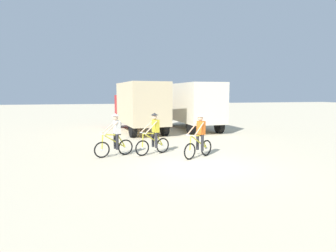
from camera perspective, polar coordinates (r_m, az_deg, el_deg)
ground_plane at (r=10.57m, az=6.53°, el=-8.00°), size 120.00×120.00×0.00m
box_truck_tan_camper at (r=19.41m, az=-5.80°, el=4.34°), size 3.11×6.97×3.35m
box_truck_cream_rv at (r=20.62m, az=5.04°, el=4.48°), size 2.72×6.86×3.35m
cyclist_orange_shirt at (r=12.07m, az=-10.69°, el=-2.12°), size 1.66×0.70×1.82m
cyclist_cowboy_hat at (r=12.27m, az=-2.90°, el=-1.87°), size 1.63×0.78×1.82m
cyclist_near_camera at (r=11.73m, az=6.38°, el=-2.30°), size 1.53×0.93×1.82m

